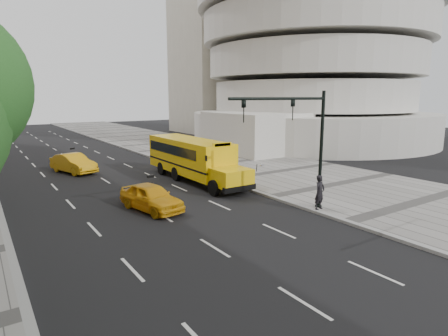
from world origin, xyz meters
TOP-DOWN VIEW (x-y plane):
  - ground at (0.00, 0.00)m, footprint 140.00×140.00m
  - sidewalk_museum at (12.00, 0.00)m, footprint 12.00×140.00m
  - curb_museum at (6.00, 0.00)m, footprint 0.30×140.00m
  - curb_far at (-8.00, 0.00)m, footprint 0.30×140.00m
  - guggenheim at (29.37, 18.51)m, footprint 33.20×42.20m
  - school_bus at (4.50, 1.84)m, footprint 2.96×11.56m
  - taxi_near at (-1.06, -3.70)m, footprint 2.55×4.55m
  - taxi_far at (-2.24, 9.40)m, footprint 2.99×4.94m
  - pedestrian at (6.29, -9.00)m, footprint 0.73×0.53m
  - traffic_signal at (5.19, -8.68)m, footprint 6.18×0.36m

SIDE VIEW (x-z plane):
  - ground at x=0.00m, z-range 0.00..0.00m
  - sidewalk_museum at x=12.00m, z-range 0.00..0.15m
  - curb_museum at x=6.00m, z-range 0.00..0.15m
  - curb_far at x=-8.00m, z-range 0.00..0.15m
  - taxi_near at x=-1.06m, z-range 0.00..1.46m
  - taxi_far at x=-2.24m, z-range 0.00..1.54m
  - pedestrian at x=6.29m, z-range 0.15..2.00m
  - school_bus at x=4.50m, z-range 0.17..3.36m
  - traffic_signal at x=5.19m, z-range 0.89..7.29m
  - guggenheim at x=29.37m, z-range -3.92..31.08m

